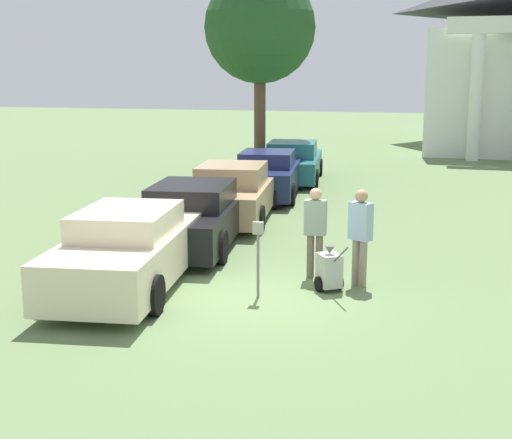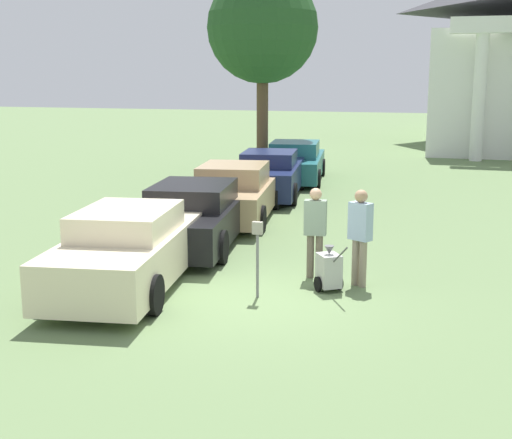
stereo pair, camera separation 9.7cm
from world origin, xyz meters
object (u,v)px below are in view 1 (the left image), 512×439
(parked_car_black, at_px, (194,215))
(person_worker, at_px, (315,227))
(parked_car_navy, at_px, (268,175))
(parked_car_teal, at_px, (293,163))
(parked_car_tan, at_px, (233,194))
(person_supervisor, at_px, (360,231))
(parking_meter, at_px, (258,245))
(parked_car_cream, at_px, (131,248))
(equipment_cart, at_px, (329,270))

(parked_car_black, distance_m, person_worker, 3.74)
(parked_car_navy, xyz_separation_m, parked_car_teal, (0.00, 3.54, -0.03))
(parked_car_black, height_order, parked_car_navy, parked_car_navy)
(parked_car_tan, xyz_separation_m, person_worker, (3.19, -4.90, 0.31))
(parked_car_navy, bearing_deg, person_supervisor, -73.10)
(parked_car_black, height_order, parked_car_tan, parked_car_tan)
(person_worker, bearing_deg, parking_meter, 59.45)
(parked_car_teal, height_order, person_worker, person_worker)
(parked_car_teal, xyz_separation_m, person_supervisor, (4.09, -12.42, 0.38))
(parked_car_navy, height_order, parked_car_teal, parked_car_navy)
(person_supervisor, bearing_deg, parked_car_cream, 44.86)
(parked_car_tan, bearing_deg, parked_car_teal, 82.16)
(parked_car_black, xyz_separation_m, person_supervisor, (4.09, -2.22, 0.36))
(parked_car_tan, height_order, parked_car_navy, parked_car_tan)
(parked_car_cream, bearing_deg, person_worker, 15.95)
(parked_car_black, relative_size, person_supervisor, 3.03)
(parked_car_cream, xyz_separation_m, person_worker, (3.19, 1.41, 0.30))
(parked_car_black, relative_size, parked_car_navy, 1.12)
(parked_car_tan, xyz_separation_m, parked_car_navy, (-0.00, 3.68, -0.00))
(parked_car_black, relative_size, parked_car_tan, 1.08)
(parked_car_navy, distance_m, parked_car_teal, 3.54)
(parked_car_cream, relative_size, person_supervisor, 2.97)
(parked_car_cream, xyz_separation_m, parked_car_tan, (0.00, 6.30, -0.00))
(parked_car_black, height_order, equipment_cart, parked_car_black)
(parked_car_cream, relative_size, equipment_cart, 5.40)
(parked_car_cream, bearing_deg, parked_car_black, 82.15)
(person_supervisor, bearing_deg, equipment_cart, 73.31)
(parked_car_navy, relative_size, equipment_cart, 4.92)
(parked_car_cream, relative_size, parked_car_navy, 1.10)
(parking_meter, relative_size, person_supervisor, 0.75)
(person_supervisor, bearing_deg, person_worker, 11.28)
(person_worker, distance_m, person_supervisor, 0.95)
(equipment_cart, bearing_deg, parked_car_teal, 72.30)
(parked_car_teal, height_order, equipment_cart, parked_car_teal)
(parking_meter, height_order, person_supervisor, person_supervisor)
(parked_car_cream, xyz_separation_m, person_supervisor, (4.09, 1.11, 0.34))
(parked_car_black, relative_size, equipment_cart, 5.52)
(parked_car_tan, xyz_separation_m, person_supervisor, (4.09, -5.20, 0.34))
(parked_car_tan, bearing_deg, equipment_cart, -65.30)
(parked_car_tan, xyz_separation_m, parked_car_teal, (0.00, 7.23, -0.03))
(parked_car_cream, xyz_separation_m, parked_car_navy, (-0.00, 9.99, -0.00))
(person_worker, bearing_deg, parked_car_tan, -61.47)
(parked_car_black, relative_size, parked_car_teal, 1.09)
(parked_car_navy, bearing_deg, parking_meter, -84.06)
(parked_car_navy, xyz_separation_m, parking_meter, (2.47, -10.07, 0.25))
(person_worker, bearing_deg, person_supervisor, 156.99)
(parked_car_cream, xyz_separation_m, parking_meter, (2.47, -0.08, 0.25))
(parked_car_cream, height_order, parked_car_black, parked_car_cream)
(parked_car_tan, xyz_separation_m, equipment_cart, (3.61, -5.66, -0.31))
(parked_car_black, relative_size, person_worker, 3.13)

